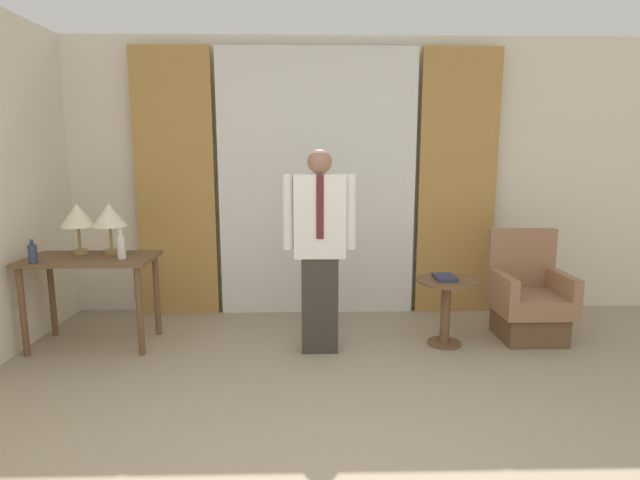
# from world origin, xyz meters

# --- Properties ---
(wall_back) EXTENTS (10.00, 0.06, 2.70)m
(wall_back) POSITION_xyz_m (0.00, 3.20, 1.35)
(wall_back) COLOR silver
(wall_back) RESTS_ON ground_plane
(curtain_sheer_center) EXTENTS (1.91, 0.06, 2.58)m
(curtain_sheer_center) POSITION_xyz_m (0.00, 3.07, 1.29)
(curtain_sheer_center) COLOR white
(curtain_sheer_center) RESTS_ON ground_plane
(curtain_drape_left) EXTENTS (0.76, 0.06, 2.58)m
(curtain_drape_left) POSITION_xyz_m (-1.38, 3.07, 1.29)
(curtain_drape_left) COLOR #B28442
(curtain_drape_left) RESTS_ON ground_plane
(curtain_drape_right) EXTENTS (0.76, 0.06, 2.58)m
(curtain_drape_right) POSITION_xyz_m (1.38, 3.07, 1.29)
(curtain_drape_right) COLOR #B28442
(curtain_drape_right) RESTS_ON ground_plane
(desk) EXTENTS (1.03, 0.58, 0.75)m
(desk) POSITION_xyz_m (-1.88, 2.22, 0.63)
(desk) COLOR brown
(desk) RESTS_ON ground_plane
(table_lamp_left) EXTENTS (0.28, 0.28, 0.43)m
(table_lamp_left) POSITION_xyz_m (-2.01, 2.35, 1.07)
(table_lamp_left) COLOR #9E7F47
(table_lamp_left) RESTS_ON desk
(table_lamp_right) EXTENTS (0.28, 0.28, 0.43)m
(table_lamp_right) POSITION_xyz_m (-1.75, 2.35, 1.07)
(table_lamp_right) COLOR #9E7F47
(table_lamp_right) RESTS_ON desk
(bottle_near_edge) EXTENTS (0.07, 0.07, 0.24)m
(bottle_near_edge) POSITION_xyz_m (-1.60, 2.16, 0.85)
(bottle_near_edge) COLOR silver
(bottle_near_edge) RESTS_ON desk
(bottle_by_lamp) EXTENTS (0.07, 0.07, 0.19)m
(bottle_by_lamp) POSITION_xyz_m (-2.22, 2.01, 0.83)
(bottle_by_lamp) COLOR #2D3851
(bottle_by_lamp) RESTS_ON desk
(person) EXTENTS (0.58, 0.20, 1.62)m
(person) POSITION_xyz_m (-0.00, 2.04, 0.89)
(person) COLOR #38332D
(person) RESTS_ON ground_plane
(armchair) EXTENTS (0.59, 0.58, 0.93)m
(armchair) POSITION_xyz_m (1.82, 2.31, 0.33)
(armchair) COLOR brown
(armchair) RESTS_ON ground_plane
(side_table) EXTENTS (0.50, 0.50, 0.57)m
(side_table) POSITION_xyz_m (1.05, 2.15, 0.38)
(side_table) COLOR brown
(side_table) RESTS_ON ground_plane
(book) EXTENTS (0.16, 0.23, 0.03)m
(book) POSITION_xyz_m (1.04, 2.15, 0.58)
(book) COLOR #2D334C
(book) RESTS_ON side_table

